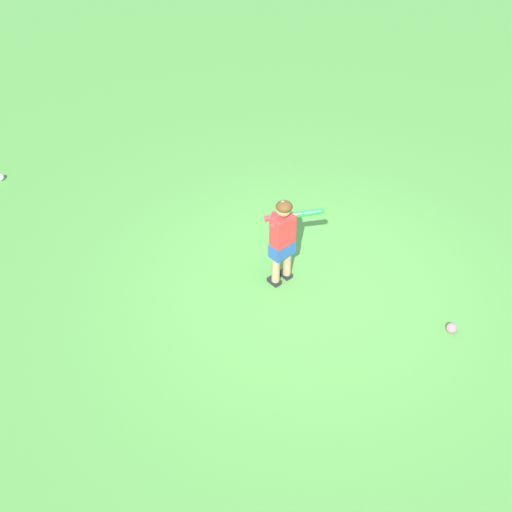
% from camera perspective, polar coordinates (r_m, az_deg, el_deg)
% --- Properties ---
extents(ground_plane, '(40.00, 40.00, 0.00)m').
position_cam_1_polar(ground_plane, '(7.17, 4.67, -2.66)').
color(ground_plane, '#519942').
extents(child_batter, '(0.36, 0.62, 1.08)m').
position_cam_1_polar(child_batter, '(6.81, 2.43, 1.93)').
color(child_batter, '#232328').
rests_on(child_batter, ground).
extents(play_ball_far_left, '(0.10, 0.10, 0.10)m').
position_cam_1_polar(play_ball_far_left, '(6.93, 16.89, -6.09)').
color(play_ball_far_left, pink).
rests_on(play_ball_far_left, ground).
extents(play_ball_by_bucket, '(0.10, 0.10, 0.10)m').
position_cam_1_polar(play_ball_by_bucket, '(9.41, -21.68, 6.49)').
color(play_ball_by_bucket, white).
rests_on(play_ball_by_bucket, ground).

